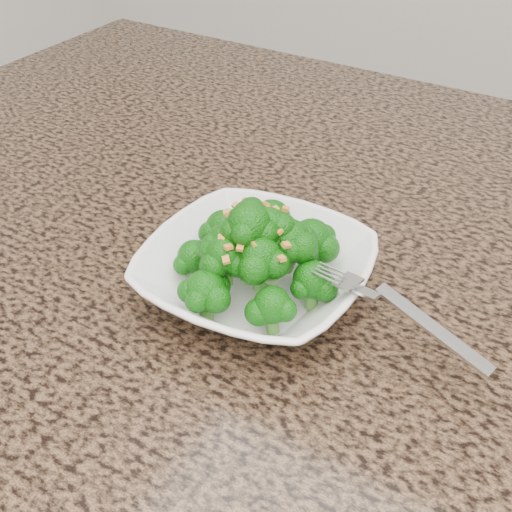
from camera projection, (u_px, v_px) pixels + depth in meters
The scene contains 6 objects.
cabinet at pixel (345, 503), 0.98m from camera, with size 1.55×0.95×0.87m, color #372016.
granite_counter at pixel (379, 275), 0.71m from camera, with size 1.64×1.04×0.03m, color brown.
bowl at pixel (256, 274), 0.64m from camera, with size 0.22×0.22×0.05m, color white.
broccoli_pile at pixel (256, 221), 0.61m from camera, with size 0.20×0.20×0.07m, color #11630B, non-canonical shape.
garlic_topping at pixel (256, 185), 0.58m from camera, with size 0.12×0.12×0.01m, color gold, non-canonical shape.
fork at pixel (371, 294), 0.57m from camera, with size 0.19×0.03×0.01m, color silver, non-canonical shape.
Camera 1 is at (0.17, -0.24, 1.33)m, focal length 45.00 mm.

